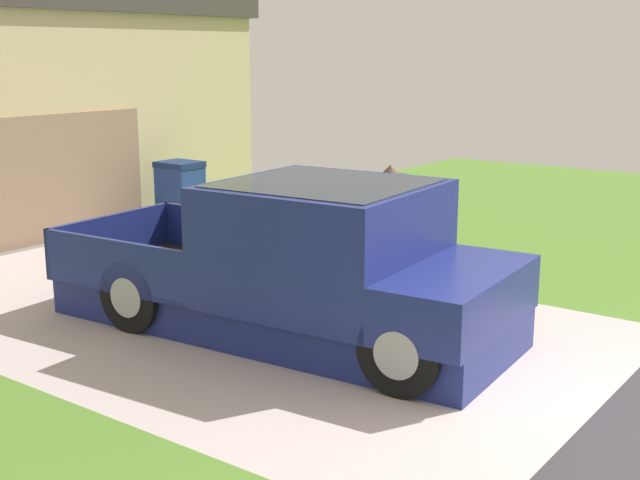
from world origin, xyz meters
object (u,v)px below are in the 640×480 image
(person_with_hat, at_px, (389,228))
(wheeled_trash_bin, at_px, (180,191))
(pickup_truck, at_px, (312,267))
(handbag, at_px, (405,305))

(person_with_hat, relative_size, wheeled_trash_bin, 1.51)
(pickup_truck, bearing_deg, wheeled_trash_bin, -125.54)
(handbag, bearing_deg, wheeled_trash_bin, 70.34)
(handbag, height_order, wheeled_trash_bin, wheeled_trash_bin)
(pickup_truck, height_order, handbag, pickup_truck)
(person_with_hat, xyz_separation_m, handbag, (-0.18, -0.35, -0.83))
(handbag, distance_m, wheeled_trash_bin, 6.14)
(pickup_truck, relative_size, wheeled_trash_bin, 4.64)
(handbag, bearing_deg, pickup_truck, 158.47)
(wheeled_trash_bin, bearing_deg, person_with_hat, -109.11)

